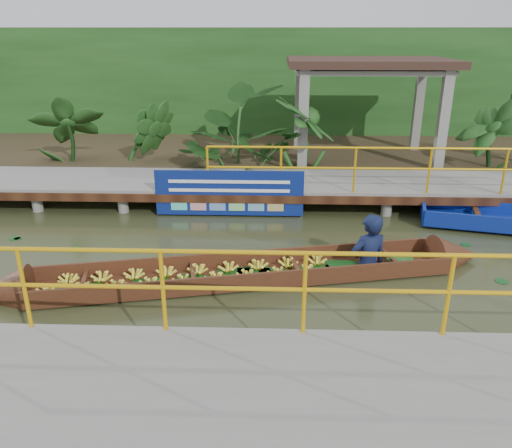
{
  "coord_description": "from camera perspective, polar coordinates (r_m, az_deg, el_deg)",
  "views": [
    {
      "loc": [
        0.43,
        -8.0,
        3.91
      ],
      "look_at": [
        0.13,
        0.5,
        0.6
      ],
      "focal_mm": 35.0,
      "sensor_mm": 36.0,
      "label": 1
    }
  ],
  "objects": [
    {
      "name": "ground",
      "position": [
        8.91,
        -0.95,
        -4.75
      ],
      "size": [
        80.0,
        80.0,
        0.0
      ],
      "primitive_type": "plane",
      "color": "#2C3118",
      "rests_on": "ground"
    },
    {
      "name": "land_strip",
      "position": [
        15.94,
        0.42,
        7.9
      ],
      "size": [
        30.0,
        8.0,
        0.45
      ],
      "primitive_type": "cube",
      "color": "#35291A",
      "rests_on": "ground"
    },
    {
      "name": "far_dock",
      "position": [
        11.94,
        -0.04,
        4.56
      ],
      "size": [
        16.0,
        2.06,
        1.66
      ],
      "color": "slate",
      "rests_on": "ground"
    },
    {
      "name": "near_dock",
      "position": [
        5.27,
        8.29,
        -22.2
      ],
      "size": [
        18.0,
        2.4,
        1.73
      ],
      "color": "slate",
      "rests_on": "ground"
    },
    {
      "name": "pavilion",
      "position": [
        14.57,
        12.7,
        16.48
      ],
      "size": [
        4.4,
        3.0,
        3.0
      ],
      "color": "slate",
      "rests_on": "ground"
    },
    {
      "name": "foliage_backdrop",
      "position": [
        18.11,
        0.67,
        15.21
      ],
      "size": [
        30.0,
        0.8,
        4.0
      ],
      "primitive_type": "cube",
      "color": "#193F14",
      "rests_on": "ground"
    },
    {
      "name": "vendor_boat",
      "position": [
        8.37,
        2.11,
        -4.05
      ],
      "size": [
        8.55,
        2.59,
        2.28
      ],
      "rotation": [
        0.0,
        0.0,
        0.21
      ],
      "color": "#3A180F",
      "rests_on": "ground"
    },
    {
      "name": "blue_banner",
      "position": [
        11.04,
        -3.08,
        3.56
      ],
      "size": [
        3.28,
        0.04,
        1.03
      ],
      "color": "navy",
      "rests_on": "ground"
    },
    {
      "name": "tropical_plants",
      "position": [
        13.58,
        4.47,
        9.86
      ],
      "size": [
        14.26,
        1.26,
        1.58
      ],
      "color": "#193F14",
      "rests_on": "ground"
    }
  ]
}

